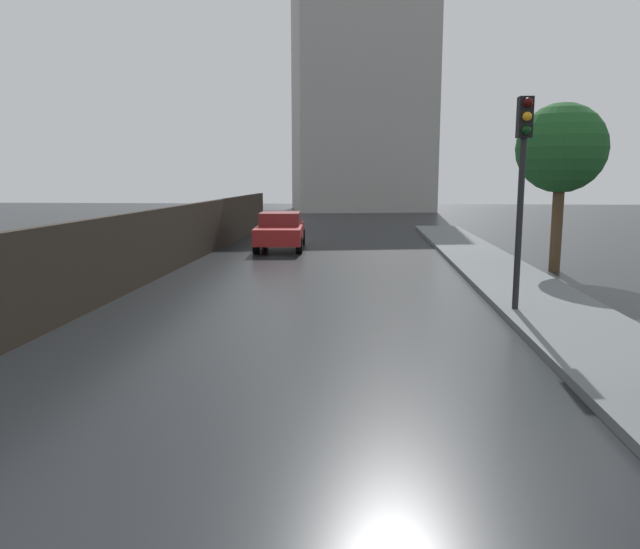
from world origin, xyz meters
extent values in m
cube|color=maroon|center=(-1.88, 20.20, 0.60)|extent=(1.98, 4.68, 0.59)
cube|color=maroon|center=(-1.89, 20.30, 1.14)|extent=(1.62, 2.27, 0.49)
cylinder|color=black|center=(-1.01, 18.75, 0.31)|extent=(0.26, 0.63, 0.62)
cylinder|color=black|center=(-2.54, 18.64, 0.31)|extent=(0.26, 0.63, 0.62)
cylinder|color=black|center=(-1.22, 21.76, 0.31)|extent=(0.26, 0.63, 0.62)
cylinder|color=black|center=(-2.75, 21.65, 0.31)|extent=(0.26, 0.63, 0.62)
cylinder|color=black|center=(4.29, 9.22, 1.78)|extent=(0.12, 0.12, 3.29)
cube|color=black|center=(4.29, 9.22, 3.80)|extent=(0.26, 0.26, 0.75)
sphere|color=#360503|center=(4.29, 9.05, 4.05)|extent=(0.17, 0.17, 0.17)
sphere|color=orange|center=(4.29, 9.05, 3.80)|extent=(0.17, 0.17, 0.17)
sphere|color=black|center=(4.29, 9.05, 3.55)|extent=(0.17, 0.17, 0.17)
cylinder|color=#4C3823|center=(6.82, 15.21, 1.31)|extent=(0.32, 0.32, 2.63)
sphere|color=#1E5123|center=(6.82, 15.21, 3.51)|extent=(2.51, 2.51, 2.51)
cube|color=#9E9993|center=(0.87, 48.01, 10.11)|extent=(12.03, 10.26, 20.22)
camera|label=1|loc=(1.33, -2.72, 2.69)|focal=34.16mm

